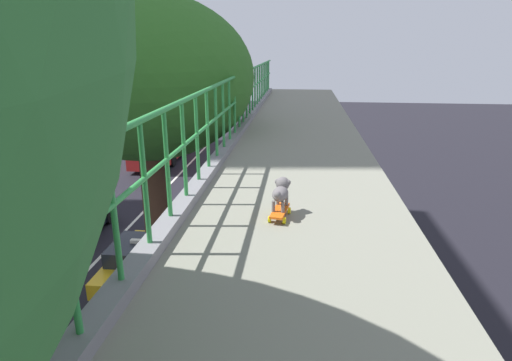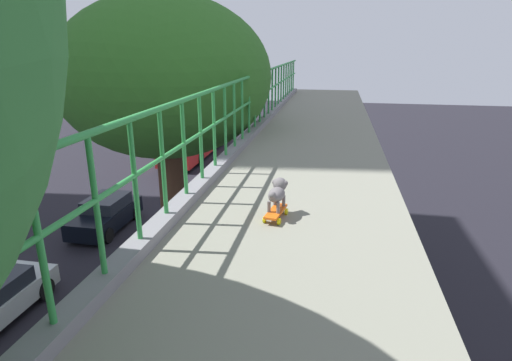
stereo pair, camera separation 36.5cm
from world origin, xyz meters
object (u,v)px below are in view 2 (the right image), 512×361
Objects in this scene: car_yellow_cab_fifth at (160,255)px; city_bus at (197,130)px; car_black_sixth at (106,214)px; small_dog at (278,191)px; toy_skateboard at (276,212)px.

city_bus is (-4.08, 16.61, 1.20)m from car_yellow_cab_fifth.
car_black_sixth is at bearing -89.04° from city_bus.
car_black_sixth is 15.82m from small_dog.
car_black_sixth is 15.80m from toy_skateboard.
small_dog is at bearing -69.33° from city_bus.
small_dog reaches higher than car_black_sixth.
car_black_sixth is (-3.85, 2.99, 0.09)m from car_yellow_cab_fifth.
city_bus is 23.62× the size of toy_skateboard.
car_yellow_cab_fifth is 10.09× the size of small_dog.
car_yellow_cab_fifth is 11.58m from toy_skateboard.
toy_skateboard is at bearing -51.39° from car_black_sixth.
toy_skateboard is at bearing -69.40° from city_bus.
car_yellow_cab_fifth is 9.20× the size of toy_skateboard.
city_bus is at bearing 103.80° from car_yellow_cab_fifth.
city_bus reaches higher than car_black_sixth.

